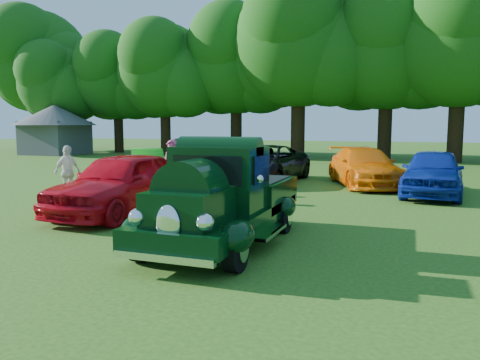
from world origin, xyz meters
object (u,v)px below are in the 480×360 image
(back_car_lime, at_px, (147,164))
(spectator_pink, at_px, (172,170))
(spectator_grey, at_px, (176,165))
(spectator_white, at_px, (67,172))
(back_car_blue, at_px, (433,172))
(gazebo, at_px, (55,124))
(back_car_orange, at_px, (364,167))
(red_convertible, at_px, (122,183))
(hero_pickup, at_px, (224,201))
(back_car_black, at_px, (264,164))

(back_car_lime, distance_m, spectator_pink, 6.16)
(spectator_grey, distance_m, spectator_white, 3.54)
(back_car_blue, height_order, spectator_grey, spectator_grey)
(spectator_white, bearing_deg, back_car_lime, 12.19)
(back_car_blue, xyz_separation_m, spectator_pink, (-7.63, -3.68, 0.16))
(spectator_white, relative_size, gazebo, 0.26)
(back_car_lime, height_order, gazebo, gazebo)
(back_car_lime, height_order, spectator_white, spectator_white)
(spectator_grey, bearing_deg, back_car_orange, 62.45)
(gazebo, bearing_deg, red_convertible, -45.07)
(hero_pickup, xyz_separation_m, gazebo, (-23.17, 21.51, 1.57))
(back_car_orange, distance_m, back_car_blue, 3.01)
(gazebo, bearing_deg, back_car_blue, -26.12)
(hero_pickup, relative_size, gazebo, 0.76)
(spectator_white, bearing_deg, spectator_pink, -68.50)
(back_car_black, xyz_separation_m, gazebo, (-20.94, 11.68, 1.65))
(red_convertible, bearing_deg, spectator_pink, 88.43)
(back_car_blue, bearing_deg, back_car_black, 169.78)
(spectator_grey, xyz_separation_m, gazebo, (-18.96, 15.53, 1.47))
(spectator_pink, bearing_deg, spectator_white, -160.52)
(hero_pickup, relative_size, red_convertible, 1.03)
(back_car_blue, distance_m, spectator_pink, 8.47)
(hero_pickup, relative_size, spectator_grey, 2.62)
(red_convertible, xyz_separation_m, spectator_pink, (0.10, 2.52, 0.12))
(hero_pickup, relative_size, back_car_blue, 1.08)
(back_car_black, height_order, spectator_pink, spectator_pink)
(back_car_orange, distance_m, spectator_pink, 7.64)
(back_car_black, relative_size, gazebo, 0.84)
(back_car_blue, relative_size, gazebo, 0.71)
(back_car_orange, height_order, back_car_blue, back_car_blue)
(spectator_pink, distance_m, spectator_grey, 1.65)
(red_convertible, height_order, back_car_orange, red_convertible)
(hero_pickup, xyz_separation_m, spectator_white, (-6.82, 3.60, 0.01))
(back_car_lime, distance_m, back_car_black, 5.18)
(hero_pickup, bearing_deg, back_car_lime, 128.47)
(back_car_blue, bearing_deg, spectator_pink, -149.55)
(red_convertible, distance_m, back_car_black, 8.00)
(back_car_blue, distance_m, spectator_white, 11.80)
(spectator_white, xyz_separation_m, gazebo, (-16.35, 17.91, 1.57))
(back_car_lime, xyz_separation_m, back_car_black, (5.15, 0.54, 0.10))
(back_car_orange, xyz_separation_m, spectator_white, (-8.53, -6.41, 0.12))
(gazebo, bearing_deg, hero_pickup, -42.87)
(red_convertible, bearing_deg, spectator_white, 153.24)
(back_car_black, distance_m, back_car_blue, 6.51)
(spectator_grey, bearing_deg, back_car_blue, 42.87)
(back_car_blue, height_order, gazebo, gazebo)
(red_convertible, height_order, back_car_black, red_convertible)
(spectator_pink, relative_size, spectator_white, 1.11)
(red_convertible, relative_size, spectator_white, 2.84)
(spectator_pink, bearing_deg, back_car_blue, 30.36)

